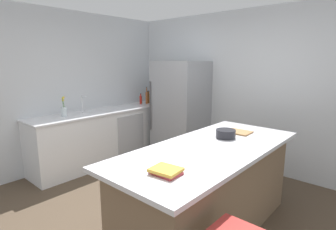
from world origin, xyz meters
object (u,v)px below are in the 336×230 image
(vinegar_bottle, at_px, (147,97))
(cookbook_stack, at_px, (166,171))
(kitchen_island, at_px, (209,189))
(flower_vase, at_px, (64,110))
(hot_sauce_bottle, at_px, (141,100))
(sink_faucet, at_px, (83,104))
(whiskey_bottle, at_px, (148,98))
(refrigerator, at_px, (181,110))
(cutting_board, at_px, (238,132))
(gin_bottle, at_px, (154,96))
(mixing_bowl, at_px, (226,134))

(vinegar_bottle, xyz_separation_m, cookbook_stack, (2.62, -2.33, -0.10))
(kitchen_island, relative_size, flower_vase, 7.17)
(kitchen_island, xyz_separation_m, cookbook_stack, (0.11, -0.80, 0.48))
(hot_sauce_bottle, bearing_deg, sink_faucet, -88.65)
(kitchen_island, relative_size, whiskey_bottle, 9.12)
(refrigerator, bearing_deg, hot_sauce_bottle, -174.08)
(refrigerator, height_order, sink_faucet, refrigerator)
(cookbook_stack, xyz_separation_m, cutting_board, (-0.15, 1.48, -0.02))
(gin_bottle, height_order, cutting_board, gin_bottle)
(cutting_board, bearing_deg, gin_bottle, 156.73)
(gin_bottle, relative_size, cutting_board, 1.24)
(refrigerator, distance_m, vinegar_bottle, 0.89)
(flower_vase, xyz_separation_m, gin_bottle, (0.05, 1.97, 0.04))
(sink_faucet, xyz_separation_m, cutting_board, (2.53, 0.56, -0.14))
(cutting_board, bearing_deg, hot_sauce_bottle, 163.28)
(hot_sauce_bottle, relative_size, cutting_board, 0.71)
(kitchen_island, xyz_separation_m, flower_vase, (-2.55, -0.23, 0.56))
(sink_faucet, xyz_separation_m, whiskey_bottle, (0.01, 1.51, -0.05))
(kitchen_island, xyz_separation_m, vinegar_bottle, (-2.51, 1.53, 0.58))
(refrigerator, xyz_separation_m, gin_bottle, (-0.86, 0.19, 0.17))
(vinegar_bottle, bearing_deg, refrigerator, 1.16)
(cookbook_stack, height_order, cutting_board, cookbook_stack)
(whiskey_bottle, xyz_separation_m, vinegar_bottle, (0.05, -0.10, 0.03))
(refrigerator, relative_size, cutting_board, 6.07)
(flower_vase, height_order, gin_bottle, gin_bottle)
(kitchen_island, bearing_deg, gin_bottle, 145.22)
(refrigerator, xyz_separation_m, hot_sauce_bottle, (-0.97, -0.10, 0.12))
(kitchen_island, xyz_separation_m, hot_sauce_bottle, (-2.61, 1.45, 0.54))
(sink_faucet, xyz_separation_m, cookbook_stack, (2.68, -0.91, -0.13))
(refrigerator, bearing_deg, gin_bottle, 167.77)
(gin_bottle, relative_size, cookbook_stack, 1.50)
(whiskey_bottle, xyz_separation_m, cookbook_stack, (2.68, -2.43, -0.07))
(sink_faucet, distance_m, hot_sauce_bottle, 1.34)
(refrigerator, distance_m, gin_bottle, 0.89)
(cookbook_stack, bearing_deg, hot_sauce_bottle, 140.39)
(refrigerator, xyz_separation_m, vinegar_bottle, (-0.87, -0.02, 0.16))
(mixing_bowl, bearing_deg, hot_sauce_bottle, 157.31)
(whiskey_bottle, height_order, mixing_bowl, whiskey_bottle)
(mixing_bowl, bearing_deg, refrigerator, 143.73)
(cookbook_stack, bearing_deg, sink_faucet, 161.18)
(kitchen_island, distance_m, gin_bottle, 3.10)
(whiskey_bottle, height_order, cookbook_stack, whiskey_bottle)
(whiskey_bottle, height_order, hot_sauce_bottle, whiskey_bottle)
(mixing_bowl, bearing_deg, gin_bottle, 151.05)
(refrigerator, height_order, cookbook_stack, refrigerator)
(sink_faucet, height_order, hot_sauce_bottle, sink_faucet)
(flower_vase, relative_size, mixing_bowl, 1.46)
(flower_vase, bearing_deg, cutting_board, 20.01)
(flower_vase, distance_m, gin_bottle, 1.97)
(mixing_bowl, bearing_deg, flower_vase, -166.25)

